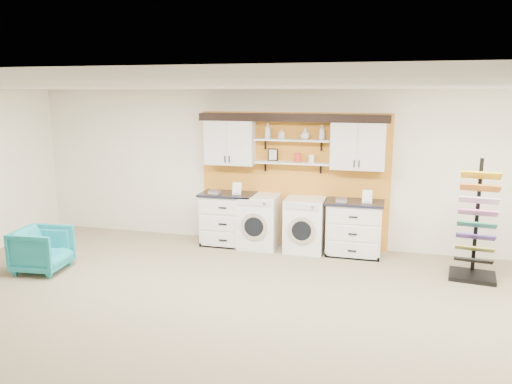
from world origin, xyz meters
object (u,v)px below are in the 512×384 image
(base_cabinet_left, at_px, (228,219))
(dryer, at_px, (305,225))
(sample_rack, at_px, (475,242))
(armchair, at_px, (42,250))
(washer, at_px, (259,221))
(base_cabinet_right, at_px, (354,228))

(base_cabinet_left, distance_m, dryer, 1.41)
(dryer, distance_m, sample_rack, 2.74)
(base_cabinet_left, xyz_separation_m, sample_rack, (4.08, -0.64, 0.08))
(base_cabinet_left, height_order, armchair, base_cabinet_left)
(washer, bearing_deg, armchair, -145.01)
(armchair, bearing_deg, base_cabinet_right, -71.67)
(base_cabinet_left, xyz_separation_m, base_cabinet_right, (2.26, 0.00, -0.01))
(washer, height_order, armchair, washer)
(washer, height_order, sample_rack, sample_rack)
(base_cabinet_right, bearing_deg, armchair, -155.93)
(sample_rack, relative_size, armchair, 2.39)
(dryer, xyz_separation_m, armchair, (-3.78, -2.06, -0.13))
(base_cabinet_left, bearing_deg, sample_rack, -8.90)
(sample_rack, bearing_deg, base_cabinet_right, 168.24)
(armchair, bearing_deg, washer, -60.75)
(washer, distance_m, armchair, 3.60)
(washer, bearing_deg, sample_rack, -10.29)
(washer, relative_size, sample_rack, 0.53)
(base_cabinet_right, relative_size, sample_rack, 0.53)
(dryer, bearing_deg, base_cabinet_right, 0.23)
(base_cabinet_right, height_order, armchair, base_cabinet_right)
(dryer, xyz_separation_m, sample_rack, (2.67, -0.64, 0.09))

